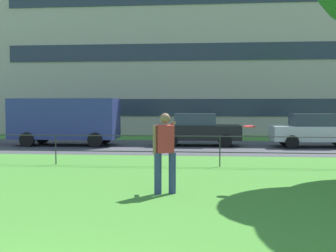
% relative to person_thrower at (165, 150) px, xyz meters
% --- Properties ---
extents(street_strip, '(80.00, 7.20, 0.01)m').
position_rel_person_thrower_xyz_m(street_strip, '(-1.36, 10.66, -0.94)').
color(street_strip, '#424247').
rests_on(street_strip, ground).
extents(park_fence, '(37.13, 0.04, 1.00)m').
position_rel_person_thrower_xyz_m(park_fence, '(-1.36, 4.27, -0.27)').
color(park_fence, '#232328').
rests_on(park_fence, ground).
extents(person_thrower, '(0.49, 0.84, 1.75)m').
position_rel_person_thrower_xyz_m(person_thrower, '(0.00, 0.00, 0.00)').
color(person_thrower, navy).
rests_on(person_thrower, ground).
extents(frisbee, '(0.32, 0.32, 0.04)m').
position_rel_person_thrower_xyz_m(frisbee, '(1.86, 0.61, 0.50)').
color(frisbee, red).
extents(panel_van_far_right, '(5.02, 2.15, 2.24)m').
position_rel_person_thrower_xyz_m(panel_van_far_right, '(-5.90, 10.79, 0.32)').
color(panel_van_far_right, navy).
rests_on(panel_van_far_right, ground).
extents(car_black_far_left, '(4.05, 1.91, 1.54)m').
position_rel_person_thrower_xyz_m(car_black_far_left, '(0.40, 11.24, -0.17)').
color(car_black_far_left, black).
rests_on(car_black_far_left, ground).
extents(car_silver_center, '(4.05, 1.90, 1.54)m').
position_rel_person_thrower_xyz_m(car_silver_center, '(5.78, 10.97, -0.17)').
color(car_silver_center, '#B7BABF').
rests_on(car_silver_center, ground).
extents(apartment_building_background, '(38.68, 14.24, 14.66)m').
position_rel_person_thrower_xyz_m(apartment_building_background, '(3.82, 25.56, 6.39)').
color(apartment_building_background, '#ADA393').
rests_on(apartment_building_background, ground).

